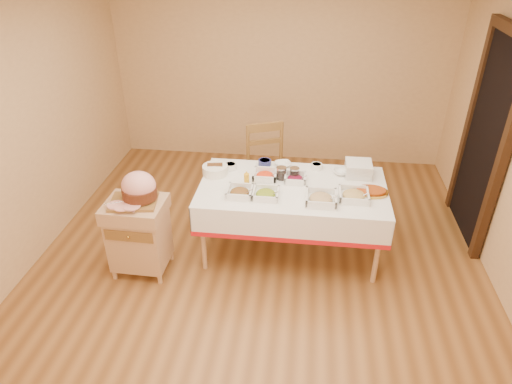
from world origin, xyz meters
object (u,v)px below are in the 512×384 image
(preserve_jar_left, at_px, (281,174))
(mustard_bottle, at_px, (247,179))
(dining_chair, at_px, (268,169))
(preserve_jar_right, at_px, (294,174))
(brass_platter, at_px, (371,191))
(dining_table, at_px, (292,200))
(plate_stack, at_px, (358,169))
(butcher_cart, at_px, (139,233))
(ham_on_board, at_px, (138,189))
(bread_basket, at_px, (215,170))

(preserve_jar_left, relative_size, mustard_bottle, 0.78)
(dining_chair, distance_m, preserve_jar_right, 0.75)
(preserve_jar_left, relative_size, preserve_jar_right, 1.04)
(preserve_jar_right, relative_size, brass_platter, 0.38)
(dining_chair, bearing_deg, preserve_jar_right, -62.66)
(mustard_bottle, bearing_deg, preserve_jar_right, 23.43)
(dining_table, relative_size, preserve_jar_left, 14.19)
(plate_stack, bearing_deg, mustard_bottle, -161.84)
(dining_table, relative_size, dining_chair, 1.76)
(preserve_jar_right, bearing_deg, butcher_cart, -155.73)
(ham_on_board, xyz_separation_m, brass_platter, (2.12, 0.42, -0.11))
(dining_table, distance_m, brass_platter, 0.77)
(ham_on_board, xyz_separation_m, preserve_jar_right, (1.38, 0.61, -0.08))
(preserve_jar_right, relative_size, mustard_bottle, 0.75)
(preserve_jar_left, bearing_deg, ham_on_board, -154.59)
(dining_table, xyz_separation_m, bread_basket, (-0.80, 0.15, 0.21))
(dining_table, xyz_separation_m, preserve_jar_right, (0.01, 0.14, 0.22))
(dining_chair, bearing_deg, brass_platter, -37.45)
(dining_table, height_order, brass_platter, brass_platter)
(preserve_jar_right, xyz_separation_m, plate_stack, (0.64, 0.16, 0.02))
(dining_chair, distance_m, mustard_bottle, 0.88)
(mustard_bottle, bearing_deg, bread_basket, 149.81)
(ham_on_board, relative_size, bread_basket, 1.72)
(butcher_cart, bearing_deg, plate_stack, 21.30)
(brass_platter, bearing_deg, dining_table, 176.26)
(ham_on_board, height_order, plate_stack, ham_on_board)
(dining_table, height_order, plate_stack, plate_stack)
(dining_chair, xyz_separation_m, plate_stack, (0.95, -0.45, 0.30))
(dining_chair, bearing_deg, bread_basket, -128.69)
(dining_chair, height_order, bread_basket, dining_chair)
(bread_basket, bearing_deg, plate_stack, 6.04)
(ham_on_board, bearing_deg, plate_stack, 20.87)
(ham_on_board, xyz_separation_m, mustard_bottle, (0.93, 0.41, -0.06))
(dining_table, relative_size, ham_on_board, 4.11)
(ham_on_board, bearing_deg, preserve_jar_left, 25.41)
(butcher_cart, distance_m, preserve_jar_left, 1.49)
(preserve_jar_right, bearing_deg, mustard_bottle, -156.57)
(dining_table, xyz_separation_m, ham_on_board, (-1.38, -0.47, 0.30))
(butcher_cart, relative_size, preserve_jar_left, 5.99)
(butcher_cart, relative_size, dining_chair, 0.74)
(preserve_jar_left, distance_m, bread_basket, 0.68)
(dining_table, relative_size, plate_stack, 7.06)
(butcher_cart, distance_m, brass_platter, 2.24)
(mustard_bottle, bearing_deg, brass_platter, 0.21)
(dining_table, distance_m, bread_basket, 0.84)
(dining_table, relative_size, butcher_cart, 2.37)
(preserve_jar_right, xyz_separation_m, mustard_bottle, (-0.45, -0.20, 0.02))
(dining_table, height_order, bread_basket, bread_basket)
(dining_table, bearing_deg, preserve_jar_left, 133.28)
(bread_basket, height_order, brass_platter, bread_basket)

